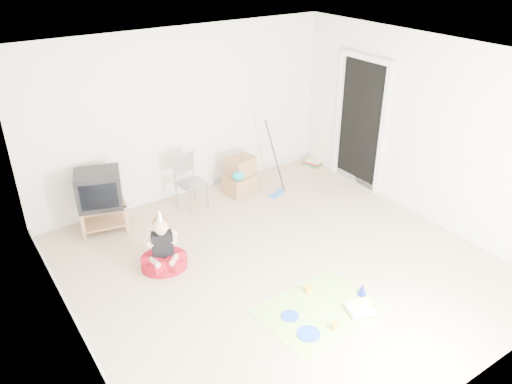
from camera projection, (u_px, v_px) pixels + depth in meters
ground at (280, 264)px, 6.36m from camera, size 5.00×5.00×0.00m
doorway_recess at (361, 124)px, 8.00m from camera, size 0.02×0.90×2.05m
tv_stand at (103, 215)px, 6.99m from camera, size 0.71×0.52×0.40m
crt_tv at (99, 189)px, 6.80m from camera, size 0.72×0.65×0.51m
folding_chair at (191, 183)px, 7.50m from camera, size 0.44×0.42×0.85m
cardboard_boxes at (241, 176)px, 8.00m from camera, size 0.54×0.45×0.60m
floor_mop at (277, 180)px, 7.93m from camera, size 0.31×0.37×1.18m
book_pile at (313, 162)px, 9.08m from camera, size 0.29×0.34×0.10m
seated_woman at (164, 255)px, 6.22m from camera, size 0.74×0.74×0.83m
party_mat at (318, 309)px, 5.60m from camera, size 1.36×1.02×0.01m
birthday_cake at (360, 310)px, 5.54m from camera, size 0.34×0.30×0.14m
blue_plate_near at (290, 316)px, 5.49m from camera, size 0.24×0.24×0.01m
blue_plate_far at (309, 334)px, 5.24m from camera, size 0.34×0.34×0.01m
orange_cup_near at (308, 290)px, 5.84m from camera, size 0.09×0.09×0.08m
orange_cup_far at (335, 326)px, 5.30m from camera, size 0.07×0.07×0.08m
blue_party_hat at (362, 289)px, 5.79m from camera, size 0.14×0.14×0.16m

